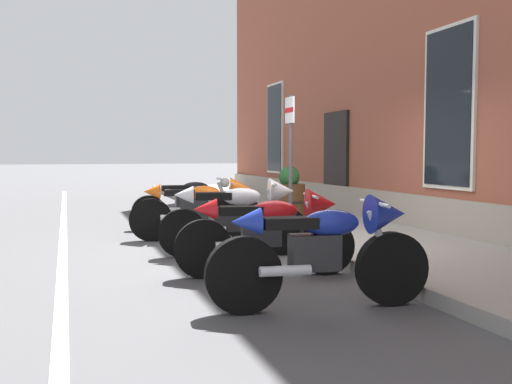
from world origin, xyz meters
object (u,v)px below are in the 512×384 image
object	(u,v)px
motorcycle_black_naked	(191,203)
motorcycle_red_sport	(272,228)
motorcycle_white_sport	(240,214)
motorcycle_orange_sport	(203,206)
parking_sign	(290,141)
motorcycle_blue_sport	(328,247)
barrel_planter	(289,197)

from	to	relation	value
motorcycle_black_naked	motorcycle_red_sport	size ratio (longest dim) A/B	1.05
motorcycle_white_sport	motorcycle_orange_sport	bearing A→B (deg)	-173.68
motorcycle_white_sport	parking_sign	distance (m)	2.39
parking_sign	motorcycle_red_sport	bearing A→B (deg)	-25.20
motorcycle_orange_sport	motorcycle_red_sport	distance (m)	2.86
motorcycle_orange_sport	parking_sign	size ratio (longest dim) A/B	0.95
motorcycle_orange_sport	motorcycle_blue_sport	xyz separation A→B (m)	(4.32, 0.14, 0.01)
motorcycle_white_sport	motorcycle_blue_sport	world-z (taller)	motorcycle_white_sport
motorcycle_white_sport	motorcycle_black_naked	bearing A→B (deg)	-179.43
motorcycle_black_naked	motorcycle_blue_sport	bearing A→B (deg)	0.04
motorcycle_blue_sport	parking_sign	distance (m)	4.80
barrel_planter	parking_sign	bearing A→B (deg)	-20.87
motorcycle_red_sport	barrel_planter	size ratio (longest dim) A/B	2.05
motorcycle_red_sport	motorcycle_blue_sport	xyz separation A→B (m)	(1.47, -0.00, 0.01)
motorcycle_black_naked	motorcycle_red_sport	world-z (taller)	motorcycle_red_sport
motorcycle_orange_sport	motorcycle_red_sport	xyz separation A→B (m)	(2.86, 0.15, -0.01)
motorcycle_red_sport	barrel_planter	distance (m)	4.49
motorcycle_orange_sport	motorcycle_red_sport	world-z (taller)	motorcycle_orange_sport
motorcycle_red_sport	motorcycle_blue_sport	distance (m)	1.47
motorcycle_red_sport	motorcycle_blue_sport	size ratio (longest dim) A/B	0.99
motorcycle_white_sport	barrel_planter	bearing A→B (deg)	146.71
motorcycle_white_sport	motorcycle_blue_sport	size ratio (longest dim) A/B	0.99
motorcycle_orange_sport	barrel_planter	xyz separation A→B (m)	(-1.24, 1.98, 0.02)
parking_sign	barrel_planter	world-z (taller)	parking_sign
motorcycle_red_sport	parking_sign	xyz separation A→B (m)	(-3.00, 1.41, 1.05)
parking_sign	barrel_planter	size ratio (longest dim) A/B	2.22
motorcycle_black_naked	motorcycle_orange_sport	xyz separation A→B (m)	(1.53, -0.14, 0.08)
motorcycle_black_naked	parking_sign	xyz separation A→B (m)	(1.39, 1.42, 1.12)
motorcycle_red_sport	parking_sign	size ratio (longest dim) A/B	0.92
parking_sign	barrel_planter	distance (m)	1.56
motorcycle_orange_sport	barrel_planter	bearing A→B (deg)	122.12
motorcycle_white_sport	motorcycle_red_sport	size ratio (longest dim) A/B	0.99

